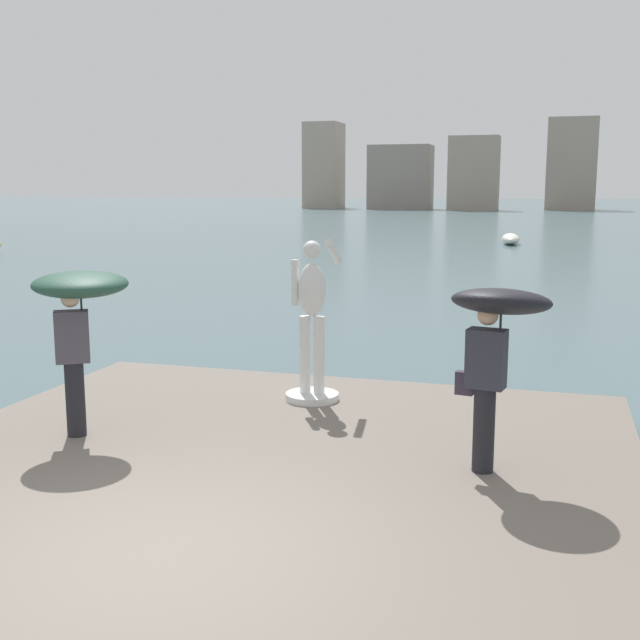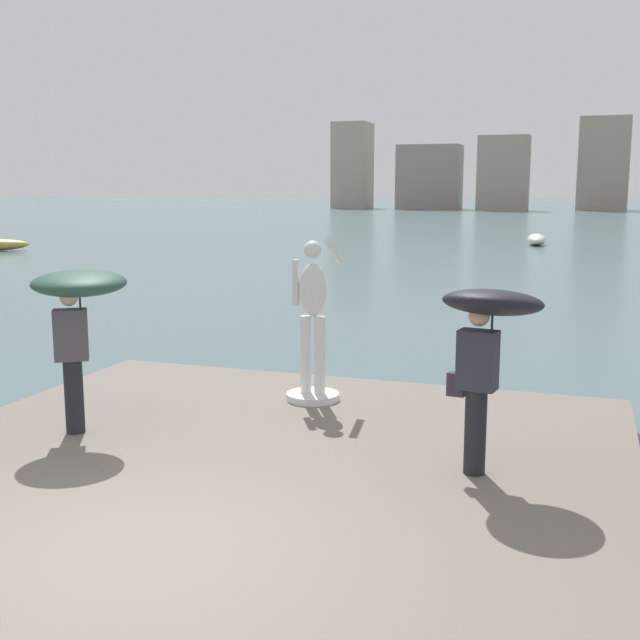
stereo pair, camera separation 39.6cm
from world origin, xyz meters
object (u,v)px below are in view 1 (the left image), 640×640
(statue_white_figure, at_px, (312,329))
(boat_far, at_px, (511,239))
(onlooker_right, at_px, (496,327))
(onlooker_left, at_px, (79,303))

(statue_white_figure, height_order, boat_far, statue_white_figure)
(statue_white_figure, relative_size, onlooker_right, 1.13)
(onlooker_right, bearing_deg, statue_white_figure, 140.45)
(onlooker_left, xyz_separation_m, onlooker_right, (4.70, 0.10, -0.06))
(onlooker_left, height_order, onlooker_right, onlooker_right)
(onlooker_right, bearing_deg, boat_far, 92.84)
(onlooker_left, xyz_separation_m, boat_far, (2.74, 39.64, -1.65))
(statue_white_figure, distance_m, boat_far, 37.44)
(onlooker_right, relative_size, boat_far, 0.56)
(onlooker_left, distance_m, boat_far, 39.77)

